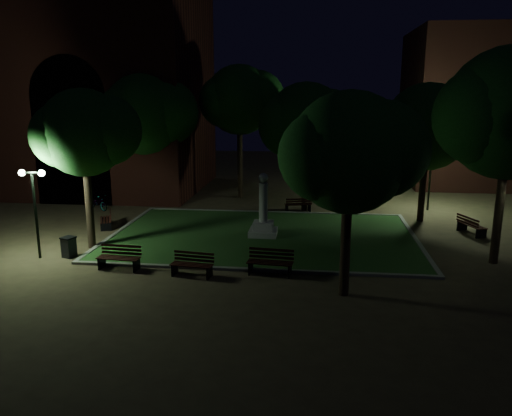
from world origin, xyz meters
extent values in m
plane|color=brown|center=(0.00, 0.00, 0.00)|extent=(80.00, 80.00, 0.00)
cube|color=#274E1E|center=(0.00, 2.00, 0.04)|extent=(15.00, 10.00, 0.08)
cube|color=slate|center=(0.00, -3.10, 0.06)|extent=(15.40, 0.20, 0.12)
cube|color=slate|center=(0.00, 7.10, 0.06)|extent=(15.40, 0.20, 0.12)
cube|color=slate|center=(-7.60, 2.00, 0.06)|extent=(0.20, 10.00, 0.12)
cube|color=slate|center=(7.60, 2.00, 0.06)|extent=(0.20, 10.00, 0.12)
cube|color=gray|center=(0.00, 2.00, 0.23)|extent=(1.40, 1.40, 0.30)
cube|color=gray|center=(0.00, 2.00, 0.58)|extent=(1.00, 1.00, 0.40)
cylinder|color=gray|center=(0.00, 2.00, 1.78)|extent=(0.44, 0.44, 2.00)
sphere|color=gray|center=(0.00, 2.00, 3.03)|extent=(0.50, 0.50, 0.50)
cube|color=#451B14|center=(-16.00, 14.00, 7.50)|extent=(20.00, 12.00, 15.00)
cube|color=black|center=(-13.00, 9.50, 3.50)|extent=(5.00, 3.00, 7.00)
cylinder|color=black|center=(-13.00, 9.50, 7.00)|extent=(5.00, 3.00, 5.00)
plane|color=orange|center=(-13.00, 10.70, 3.50)|extent=(6.30, 0.00, 6.30)
cylinder|color=black|center=(-7.87, -0.76, 2.10)|extent=(0.36, 0.36, 4.21)
sphere|color=#195018|center=(-7.87, -0.76, 5.40)|extent=(3.98, 3.98, 3.98)
sphere|color=#195018|center=(-6.88, -0.56, 5.50)|extent=(3.19, 3.19, 3.19)
sphere|color=#195018|center=(-8.67, -1.06, 5.30)|extent=(2.99, 2.99, 2.99)
cylinder|color=black|center=(1.94, 8.15, 1.92)|extent=(0.36, 0.36, 3.84)
sphere|color=#195018|center=(1.94, 8.15, 5.33)|extent=(4.99, 4.99, 4.99)
sphere|color=#195018|center=(3.19, 8.35, 5.43)|extent=(3.99, 3.99, 3.99)
sphere|color=#195018|center=(0.94, 7.85, 5.23)|extent=(3.74, 3.74, 3.74)
cylinder|color=black|center=(8.61, 6.27, 1.94)|extent=(0.36, 0.36, 3.89)
sphere|color=#195018|center=(8.61, 6.27, 5.34)|extent=(4.82, 4.82, 4.82)
sphere|color=#195018|center=(9.82, 6.47, 5.44)|extent=(3.86, 3.86, 3.86)
sphere|color=#195018|center=(7.65, 5.97, 5.24)|extent=(3.62, 3.62, 3.62)
cylinder|color=black|center=(10.28, -0.86, 2.37)|extent=(0.36, 0.36, 4.74)
sphere|color=#195018|center=(10.28, -0.86, 6.36)|extent=(5.39, 5.39, 5.39)
sphere|color=#195018|center=(9.20, -1.16, 6.26)|extent=(4.04, 4.04, 4.04)
cylinder|color=black|center=(3.67, -5.14, 1.95)|extent=(0.36, 0.36, 3.91)
sphere|color=#195018|center=(3.67, -5.14, 5.17)|extent=(4.22, 4.22, 4.22)
sphere|color=#195018|center=(4.72, -4.94, 5.27)|extent=(3.38, 3.38, 3.38)
sphere|color=#195018|center=(2.82, -5.44, 5.07)|extent=(3.17, 3.17, 3.17)
cylinder|color=black|center=(-8.24, 8.71, 2.14)|extent=(0.36, 0.36, 4.28)
sphere|color=#195018|center=(-8.24, 8.71, 5.84)|extent=(5.20, 5.20, 5.20)
sphere|color=#195018|center=(-6.94, 8.91, 5.94)|extent=(4.16, 4.16, 4.16)
sphere|color=#195018|center=(-9.28, 8.41, 5.74)|extent=(3.90, 3.90, 3.90)
cylinder|color=black|center=(-2.60, 11.53, 2.65)|extent=(0.36, 0.36, 5.30)
sphere|color=#195018|center=(-2.60, 11.53, 6.70)|extent=(4.68, 4.68, 4.68)
sphere|color=#195018|center=(-1.43, 11.73, 6.80)|extent=(3.74, 3.74, 3.74)
sphere|color=#195018|center=(-3.54, 11.23, 6.60)|extent=(3.51, 3.51, 3.51)
cylinder|color=black|center=(-9.51, -2.51, 1.91)|extent=(0.12, 0.12, 3.82)
cylinder|color=black|center=(-9.51, -2.51, 3.82)|extent=(0.90, 0.08, 0.08)
sphere|color=#D8FFD8|center=(-9.96, -2.51, 3.82)|extent=(0.28, 0.28, 0.28)
sphere|color=#D8FFD8|center=(-9.06, -2.51, 3.82)|extent=(0.28, 0.28, 0.28)
cylinder|color=black|center=(-12.07, 10.98, 1.89)|extent=(0.12, 0.12, 3.79)
cylinder|color=black|center=(-12.07, 10.98, 3.79)|extent=(0.90, 0.08, 0.08)
sphere|color=#D8FFD8|center=(-12.52, 10.98, 3.79)|extent=(0.28, 0.28, 0.28)
sphere|color=#D8FFD8|center=(-11.62, 10.98, 3.79)|extent=(0.28, 0.28, 0.28)
cylinder|color=black|center=(9.62, 9.07, 2.08)|extent=(0.12, 0.12, 4.17)
cylinder|color=black|center=(9.62, 9.07, 4.17)|extent=(0.90, 0.08, 0.08)
sphere|color=#D8FFD8|center=(9.17, 9.07, 4.17)|extent=(0.28, 0.28, 0.28)
sphere|color=#D8FFD8|center=(10.07, 9.07, 4.17)|extent=(0.28, 0.28, 0.28)
cube|color=black|center=(-2.99, -3.82, 0.23)|extent=(0.14, 0.59, 0.47)
cube|color=black|center=(-1.52, -4.03, 0.23)|extent=(0.14, 0.59, 0.47)
cube|color=black|center=(-2.29, -4.16, 0.48)|extent=(1.69, 0.33, 0.04)
cube|color=black|center=(-2.27, -4.01, 0.48)|extent=(1.69, 0.33, 0.04)
cube|color=black|center=(-2.25, -3.86, 0.48)|extent=(1.69, 0.33, 0.04)
cube|color=black|center=(-2.23, -3.72, 0.48)|extent=(1.69, 0.33, 0.04)
cube|color=black|center=(-2.22, -3.65, 0.58)|extent=(1.69, 0.29, 0.10)
cube|color=black|center=(-2.22, -3.65, 0.73)|extent=(1.69, 0.29, 0.10)
cube|color=black|center=(-2.22, -3.65, 0.88)|extent=(1.69, 0.29, 0.10)
cube|color=black|center=(0.03, -3.32, 0.25)|extent=(0.13, 0.64, 0.51)
cube|color=black|center=(1.63, -3.47, 0.25)|extent=(0.13, 0.64, 0.51)
cube|color=black|center=(0.81, -3.65, 0.52)|extent=(1.84, 0.27, 0.05)
cube|color=black|center=(0.83, -3.49, 0.52)|extent=(1.84, 0.27, 0.05)
cube|color=black|center=(0.84, -3.33, 0.52)|extent=(1.84, 0.27, 0.05)
cube|color=black|center=(0.86, -3.17, 0.52)|extent=(1.84, 0.27, 0.05)
cube|color=black|center=(0.86, -3.10, 0.63)|extent=(1.84, 0.24, 0.11)
cube|color=black|center=(0.86, -3.10, 0.79)|extent=(1.84, 0.24, 0.11)
cube|color=black|center=(0.86, -3.10, 0.95)|extent=(1.84, 0.24, 0.11)
cube|color=black|center=(-6.23, -3.44, 0.24)|extent=(0.11, 0.61, 0.49)
cube|color=black|center=(-4.68, -3.55, 0.24)|extent=(0.11, 0.61, 0.49)
cube|color=black|center=(-5.47, -3.74, 0.50)|extent=(1.77, 0.22, 0.04)
cube|color=black|center=(-5.46, -3.59, 0.50)|extent=(1.77, 0.22, 0.04)
cube|color=black|center=(-5.45, -3.43, 0.50)|extent=(1.77, 0.22, 0.04)
cube|color=black|center=(-5.44, -3.28, 0.50)|extent=(1.77, 0.22, 0.04)
cube|color=black|center=(-5.43, -3.21, 0.61)|extent=(1.77, 0.19, 0.11)
cube|color=black|center=(-5.43, -3.21, 0.76)|extent=(1.77, 0.19, 0.11)
cube|color=black|center=(-5.43, -3.21, 0.92)|extent=(1.77, 0.19, 0.11)
cube|color=black|center=(-8.96, 3.38, 0.22)|extent=(0.54, 0.28, 0.45)
cube|color=black|center=(-8.39, 2.08, 0.22)|extent=(0.54, 0.28, 0.45)
cube|color=black|center=(-8.88, 2.64, 0.46)|extent=(0.73, 1.53, 0.04)
cube|color=black|center=(-8.75, 2.70, 0.46)|extent=(0.73, 1.53, 0.04)
cube|color=black|center=(-8.62, 2.75, 0.46)|extent=(0.73, 1.53, 0.04)
cube|color=black|center=(-8.49, 2.81, 0.46)|extent=(0.73, 1.53, 0.04)
cube|color=black|center=(-8.43, 2.83, 0.56)|extent=(0.70, 1.52, 0.10)
cube|color=black|center=(-8.43, 2.83, 0.70)|extent=(0.70, 1.52, 0.10)
cube|color=black|center=(-8.43, 2.83, 0.84)|extent=(0.70, 1.52, 0.10)
cube|color=black|center=(10.95, 3.00, 0.24)|extent=(0.58, 0.27, 0.48)
cube|color=black|center=(10.41, 4.42, 0.24)|extent=(0.58, 0.27, 0.48)
cube|color=black|center=(10.90, 3.80, 0.49)|extent=(0.71, 1.66, 0.04)
cube|color=black|center=(10.76, 3.74, 0.49)|extent=(0.71, 1.66, 0.04)
cube|color=black|center=(10.62, 3.69, 0.49)|extent=(0.71, 1.66, 0.04)
cube|color=black|center=(10.48, 3.64, 0.49)|extent=(0.71, 1.66, 0.04)
cube|color=black|center=(10.42, 3.61, 0.60)|extent=(0.68, 1.65, 0.10)
cube|color=black|center=(10.42, 3.61, 0.75)|extent=(0.68, 1.65, 0.10)
cube|color=black|center=(10.42, 3.61, 0.90)|extent=(0.68, 1.65, 0.10)
cube|color=black|center=(2.25, 7.92, 0.22)|extent=(0.21, 0.56, 0.45)
cube|color=black|center=(0.88, 7.54, 0.22)|extent=(0.21, 0.56, 0.45)
cube|color=black|center=(1.51, 7.94, 0.46)|extent=(1.59, 0.52, 0.04)
cube|color=black|center=(1.55, 7.80, 0.46)|extent=(1.59, 0.52, 0.04)
cube|color=black|center=(1.58, 7.67, 0.46)|extent=(1.59, 0.52, 0.04)
cube|color=black|center=(1.62, 7.53, 0.46)|extent=(1.59, 0.52, 0.04)
cube|color=black|center=(1.64, 7.47, 0.56)|extent=(1.59, 0.49, 0.10)
cube|color=black|center=(1.64, 7.47, 0.70)|extent=(1.59, 0.49, 0.10)
cube|color=black|center=(1.64, 7.47, 0.84)|extent=(1.59, 0.49, 0.10)
cube|color=black|center=(-8.27, -2.24, 0.43)|extent=(0.62, 0.62, 0.87)
cube|color=black|center=(-8.27, -2.24, 0.90)|extent=(0.69, 0.69, 0.06)
imported|color=black|center=(-10.92, 6.74, 0.48)|extent=(1.90, 1.42, 0.95)
camera|label=1|loc=(2.48, -22.34, 7.15)|focal=35.00mm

